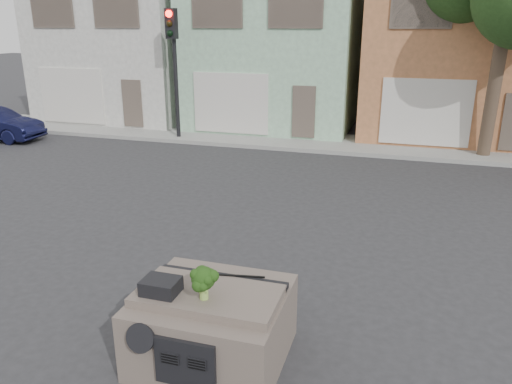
% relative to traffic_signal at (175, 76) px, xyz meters
% --- Properties ---
extents(ground_plane, '(120.00, 120.00, 0.00)m').
position_rel_traffic_signal_xyz_m(ground_plane, '(6.50, -9.50, -2.55)').
color(ground_plane, '#303033').
rests_on(ground_plane, ground).
extents(sidewalk, '(40.00, 3.00, 0.15)m').
position_rel_traffic_signal_xyz_m(sidewalk, '(6.50, 1.00, -2.47)').
color(sidewalk, gray).
rests_on(sidewalk, ground).
extents(townhouse_white, '(7.20, 8.20, 7.55)m').
position_rel_traffic_signal_xyz_m(townhouse_white, '(-4.50, 5.00, 1.23)').
color(townhouse_white, beige).
rests_on(townhouse_white, ground).
extents(townhouse_mint, '(7.20, 8.20, 7.55)m').
position_rel_traffic_signal_xyz_m(townhouse_mint, '(3.00, 5.00, 1.23)').
color(townhouse_mint, '#9CC9A5').
rests_on(townhouse_mint, ground).
extents(townhouse_tan, '(7.20, 8.20, 7.55)m').
position_rel_traffic_signal_xyz_m(townhouse_tan, '(10.50, 5.00, 1.23)').
color(townhouse_tan, '#B67246').
rests_on(townhouse_tan, ground).
extents(traffic_signal, '(0.40, 0.40, 5.10)m').
position_rel_traffic_signal_xyz_m(traffic_signal, '(0.00, 0.00, 0.00)').
color(traffic_signal, black).
rests_on(traffic_signal, ground).
extents(tree_near, '(4.40, 4.00, 8.50)m').
position_rel_traffic_signal_xyz_m(tree_near, '(11.50, 0.30, 1.70)').
color(tree_near, '#224118').
rests_on(tree_near, ground).
extents(car_dashboard, '(2.00, 1.80, 1.12)m').
position_rel_traffic_signal_xyz_m(car_dashboard, '(6.50, -12.50, -1.99)').
color(car_dashboard, '#675A50').
rests_on(car_dashboard, ground).
extents(instrument_hump, '(0.48, 0.38, 0.20)m').
position_rel_traffic_signal_xyz_m(instrument_hump, '(5.92, -12.85, -1.33)').
color(instrument_hump, black).
rests_on(instrument_hump, car_dashboard).
extents(wiper_arm, '(0.69, 0.15, 0.02)m').
position_rel_traffic_signal_xyz_m(wiper_arm, '(6.78, -12.12, -1.42)').
color(wiper_arm, black).
rests_on(wiper_arm, car_dashboard).
extents(broccoli, '(0.48, 0.48, 0.46)m').
position_rel_traffic_signal_xyz_m(broccoli, '(6.52, -12.82, -1.20)').
color(broccoli, '#19350E').
rests_on(broccoli, car_dashboard).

